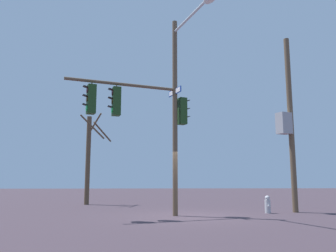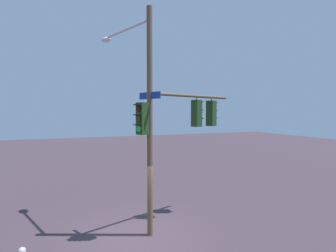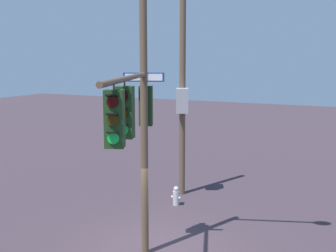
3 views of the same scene
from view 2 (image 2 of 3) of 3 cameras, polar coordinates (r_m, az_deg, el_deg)
ground_plane at (r=10.29m, az=-6.76°, el=-22.34°), size 80.00×80.00×0.00m
main_signal_pole_assembly at (r=10.12m, az=-0.29°, el=3.73°), size 3.72×5.43×8.04m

